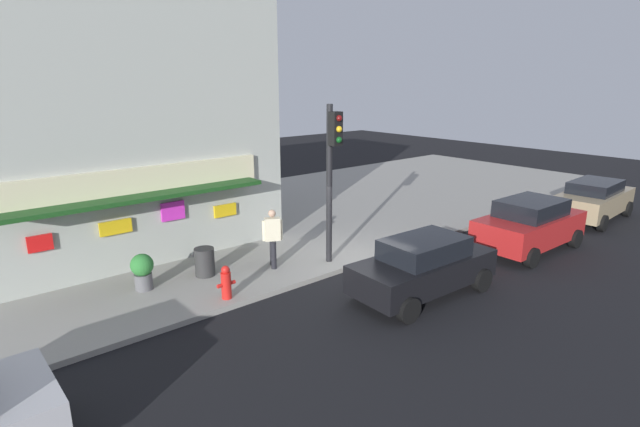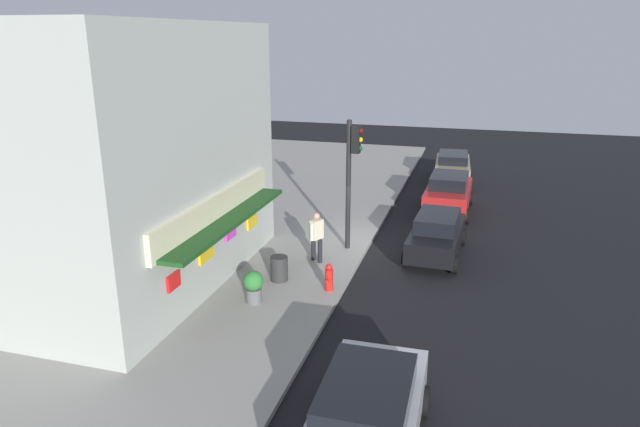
% 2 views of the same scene
% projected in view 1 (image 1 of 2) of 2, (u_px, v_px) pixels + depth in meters
% --- Properties ---
extents(ground_plane, '(59.91, 59.91, 0.00)m').
position_uv_depth(ground_plane, '(358.00, 267.00, 14.68)').
color(ground_plane, black).
extents(sidewalk, '(39.94, 12.33, 0.14)m').
position_uv_depth(sidewalk, '(250.00, 221.00, 19.21)').
color(sidewalk, gray).
rests_on(sidewalk, ground_plane).
extents(corner_building, '(9.80, 8.29, 7.91)m').
position_uv_depth(corner_building, '(94.00, 125.00, 15.94)').
color(corner_building, '#ADB2A8').
rests_on(corner_building, sidewalk).
extents(traffic_light, '(0.32, 0.58, 4.72)m').
position_uv_depth(traffic_light, '(332.00, 164.00, 13.92)').
color(traffic_light, black).
rests_on(traffic_light, sidewalk).
extents(fire_hydrant, '(0.50, 0.26, 0.88)m').
position_uv_depth(fire_hydrant, '(226.00, 283.00, 12.17)').
color(fire_hydrant, red).
rests_on(fire_hydrant, sidewalk).
extents(trash_can, '(0.56, 0.56, 0.80)m').
position_uv_depth(trash_can, '(205.00, 262.00, 13.63)').
color(trash_can, '#2D2D2D').
rests_on(trash_can, sidewalk).
extents(pedestrian, '(0.58, 0.50, 1.75)m').
position_uv_depth(pedestrian, '(273.00, 236.00, 14.11)').
color(pedestrian, black).
rests_on(pedestrian, sidewalk).
extents(potted_plant_by_doorway, '(0.59, 0.59, 0.98)m').
position_uv_depth(potted_plant_by_doorway, '(142.00, 270.00, 12.67)').
color(potted_plant_by_doorway, '#59595B').
rests_on(potted_plant_by_doorway, sidewalk).
extents(parked_car_tan, '(4.47, 2.20, 1.60)m').
position_uv_depth(parked_car_tan, '(593.00, 199.00, 19.60)').
color(parked_car_tan, '#9E8966').
rests_on(parked_car_tan, ground_plane).
extents(parked_car_red, '(4.19, 2.16, 1.72)m').
position_uv_depth(parked_car_red, '(529.00, 224.00, 16.01)').
color(parked_car_red, '#AD1E1E').
rests_on(parked_car_red, ground_plane).
extents(parked_car_black, '(4.18, 2.05, 1.58)m').
position_uv_depth(parked_car_black, '(423.00, 266.00, 12.61)').
color(parked_car_black, black).
rests_on(parked_car_black, ground_plane).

